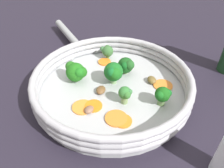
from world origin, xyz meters
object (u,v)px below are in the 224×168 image
Objects in this scene: carrot_slice_4 at (94,106)px; broccoli_floret_5 at (126,65)px; carrot_slice_3 at (123,121)px; carrot_slice_6 at (123,67)px; carrot_slice_1 at (105,62)px; broccoli_floret_4 at (163,95)px; broccoli_floret_1 at (125,94)px; skillet at (112,91)px; carrot_slice_5 at (163,86)px; mushroom_piece_2 at (89,110)px; broccoli_floret_2 at (76,72)px; carrot_slice_2 at (83,107)px; mushroom_piece_1 at (152,80)px; broccoli_floret_0 at (114,72)px; mushroom_piece_0 at (101,90)px; carrot_slice_0 at (117,118)px; broccoli_floret_3 at (106,51)px.

carrot_slice_4 is 0.86× the size of broccoli_floret_5.
carrot_slice_6 is (0.19, -0.02, 0.00)m from carrot_slice_3.
broccoli_floret_4 reaches higher than carrot_slice_1.
broccoli_floret_1 reaches higher than carrot_slice_1.
carrot_slice_3 is (-0.10, -0.01, 0.01)m from skillet.
carrot_slice_5 is at bearing -126.32° from broccoli_floret_5.
mushroom_piece_2 reaches higher than carrot_slice_1.
broccoli_floret_2 is (0.10, 0.04, 0.03)m from carrot_slice_4.
broccoli_floret_4 is 0.16m from mushroom_piece_2.
carrot_slice_2 is 0.86× the size of broccoli_floret_2.
skillet is 7.81× the size of broccoli_floret_4.
mushroom_piece_2 is (0.03, 0.07, 0.00)m from carrot_slice_3.
broccoli_floret_4 is at bearing -156.08° from carrot_slice_6.
mushroom_piece_2 is (-0.11, -0.03, -0.02)m from broccoli_floret_2.
skillet is at bearing 145.03° from broccoli_floret_5.
carrot_slice_4 is 0.11m from broccoli_floret_2.
broccoli_floret_1 reaches higher than mushroom_piece_1.
carrot_slice_2 is at bearing 161.23° from carrot_slice_1.
mushroom_piece_1 reaches higher than carrot_slice_2.
broccoli_floret_1 reaches higher than carrot_slice_2.
broccoli_floret_5 reaches higher than carrot_slice_5.
broccoli_floret_4 is at bearing -130.47° from broccoli_floret_0.
broccoli_floret_1 reaches higher than mushroom_piece_0.
mushroom_piece_2 reaches higher than carrot_slice_0.
carrot_slice_2 is 1.21× the size of carrot_slice_3.
carrot_slice_1 is at bearing -7.53° from mushroom_piece_0.
mushroom_piece_2 reaches higher than carrot_slice_6.
mushroom_piece_0 is (-0.07, 0.07, -0.02)m from broccoli_floret_5.
broccoli_floret_3 is (0.05, 0.04, 0.02)m from carrot_slice_6.
broccoli_floret_3 is (0.20, -0.07, 0.02)m from carrot_slice_2.
carrot_slice_1 is 0.66× the size of broccoli_floret_2.
mushroom_piece_2 is (-0.07, 0.05, 0.01)m from skillet.
broccoli_floret_1 is at bearing 116.01° from carrot_slice_5.
broccoli_floret_0 is at bearing 137.49° from broccoli_floret_5.
carrot_slice_6 is at bearing 9.79° from broccoli_floret_5.
broccoli_floret_4 is 0.14m from mushroom_piece_0.
skillet is 8.00× the size of broccoli_floret_5.
skillet is at bearing -178.42° from broccoli_floret_3.
broccoli_floret_0 is 0.10m from mushroom_piece_1.
broccoli_floret_0 is (-0.07, 0.03, 0.03)m from carrot_slice_6.
carrot_slice_1 is at bearing 49.09° from carrot_slice_5.
carrot_slice_3 is 0.06m from broccoli_floret_1.
carrot_slice_2 is 0.02m from carrot_slice_4.
carrot_slice_5 is 0.19m from broccoli_floret_3.
broccoli_floret_0 reaches higher than broccoli_floret_2.
broccoli_floret_2 is 0.19m from mushroom_piece_1.
carrot_slice_4 is 0.82× the size of carrot_slice_5.
broccoli_floret_1 reaches higher than skillet.
mushroom_piece_1 is (-0.10, -0.11, 0.00)m from carrot_slice_1.
broccoli_floret_1 is 0.19m from broccoli_floret_3.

